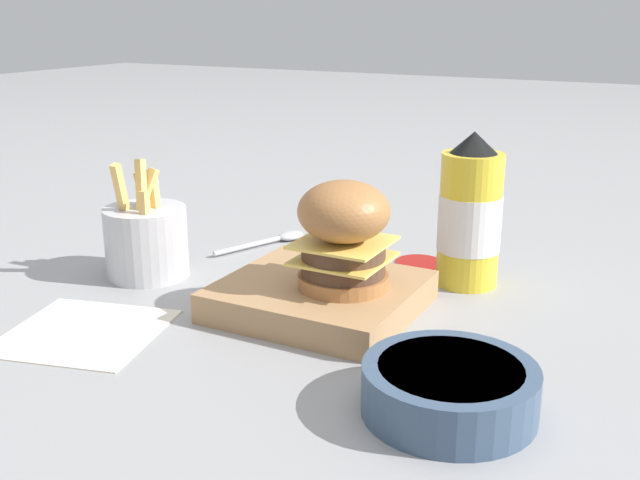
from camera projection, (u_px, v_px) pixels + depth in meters
ground_plane at (345, 324)px, 0.82m from camera, size 6.00×6.00×0.00m
serving_board at (320, 296)px, 0.85m from camera, size 0.21×0.20×0.03m
burger at (344, 234)px, 0.81m from camera, size 0.10×0.10×0.12m
ketchup_bottle at (470, 216)px, 0.91m from camera, size 0.08×0.08×0.19m
fries_basket at (146, 240)px, 0.95m from camera, size 0.10×0.10×0.15m
side_bowl at (450, 388)px, 0.63m from camera, size 0.15×0.15×0.04m
spoon at (280, 238)px, 1.10m from camera, size 0.08×0.15×0.01m
ketchup_puddle at (420, 262)px, 1.01m from camera, size 0.06×0.06×0.00m
parchment_square at (84, 331)px, 0.80m from camera, size 0.19×0.19×0.00m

